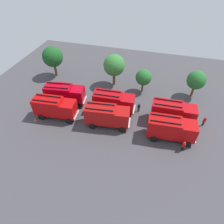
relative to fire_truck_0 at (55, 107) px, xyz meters
name	(u,v)px	position (x,y,z in m)	size (l,w,h in m)	color
ground_plane	(112,118)	(9.32, 2.13, -2.15)	(56.23, 56.23, 0.00)	#423F44
fire_truck_0	(55,107)	(0.00, 0.00, 0.00)	(7.37, 3.21, 3.88)	#B8080A
fire_truck_1	(107,115)	(8.97, 0.38, 0.00)	(7.43, 3.40, 3.88)	#A80E0D
fire_truck_2	(171,128)	(18.93, 0.22, 0.00)	(7.33, 3.09, 3.88)	#B40A0B
fire_truck_3	(65,93)	(-0.08, 3.90, 0.00)	(7.47, 3.56, 3.88)	#B60315
fire_truck_4	(114,102)	(9.09, 4.00, 0.00)	(7.32, 3.07, 3.88)	#B30911
fire_truck_5	(173,112)	(19.08, 4.02, 0.00)	(7.27, 2.94, 3.88)	#B40B11
firefighter_0	(57,88)	(-3.28, 6.76, -1.24)	(0.38, 0.48, 1.63)	black
firefighter_1	(204,121)	(24.26, 4.38, -1.14)	(0.48, 0.43, 1.79)	black
firefighter_2	(139,107)	(13.42, 5.10, -1.22)	(0.48, 0.39, 1.66)	black
firefighter_3	(184,146)	(21.00, -1.73, -1.14)	(0.48, 0.39, 1.79)	black
tree_0	(53,57)	(-6.49, 12.29, 2.34)	(4.31, 4.31, 6.68)	brown
tree_1	(114,65)	(6.98, 12.25, 2.30)	(4.27, 4.27, 6.62)	brown
tree_2	(144,77)	(13.10, 11.34, 1.07)	(3.09, 3.09, 4.79)	brown
tree_3	(196,80)	(22.69, 12.35, 1.47)	(3.47, 3.47, 5.38)	brown
traffic_cone_0	(35,119)	(-3.04, -1.91, -1.86)	(0.41, 0.41, 0.59)	#F2600C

